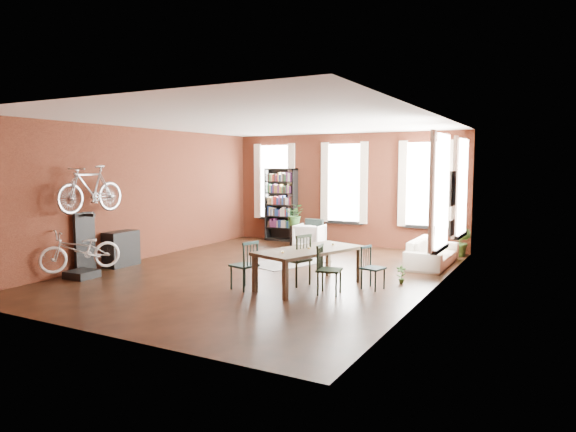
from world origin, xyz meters
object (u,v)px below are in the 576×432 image
Objects in this scene: bike_trainer at (82,274)px; console_table at (121,249)px; dining_table at (309,268)px; dining_chair_a at (244,265)px; dining_chair_d at (373,268)px; plant_stand at (297,236)px; cream_sofa at (432,248)px; white_armchair at (310,235)px; dining_chair_b at (296,259)px; dining_chair_c at (329,270)px; bicycle_floor at (80,231)px; bookshelf at (281,205)px.

console_table is (-0.24, 1.30, 0.32)m from bike_trainer.
dining_table is 1.23m from dining_chair_a.
dining_chair_d reaches higher than plant_stand.
cream_sofa is (2.54, 4.01, -0.04)m from dining_chair_a.
white_armchair is 5.02m from console_table.
dining_chair_b reaches higher than console_table.
dining_chair_d is at bearing -47.20° from plant_stand.
dining_chair_b is 1.11× the size of dining_chair_c.
dining_chair_a is 0.43× the size of cream_sofa.
console_table is at bearing 122.53° from bicycle_floor.
dining_chair_d is at bearing 37.95° from dining_table.
dining_chair_b reaches higher than cream_sofa.
dining_chair_d is 4.71m from white_armchair.
plant_stand is (-3.08, 4.66, -0.15)m from dining_chair_c.
dining_chair_a is 0.41× the size of bookshelf.
white_armchair is at bearing 54.32° from dining_chair_d.
plant_stand is at bearing 75.38° from cream_sofa.
dining_chair_b is at bearing 149.94° from cream_sofa.
dining_chair_d is 5.36m from plant_stand.
cream_sofa is 3.90× the size of bike_trainer.
bicycle_floor is at bearing 128.60° from cream_sofa.
plant_stand is 0.36× the size of bicycle_floor.
dining_chair_c is 1.66× the size of bike_trainer.
bike_trainer is at bearing -2.23° from bicycle_floor.
white_armchair is (-3.06, 3.59, -0.02)m from dining_chair_d.
dining_chair_b is at bearing -172.30° from dining_table.
dining_chair_a is 3.56m from bike_trainer.
console_table is at bearing 119.33° from cream_sofa.
white_armchair is at bearing -154.34° from dining_chair_a.
dining_chair_c is 1.11× the size of console_table.
console_table reaches higher than dining_table.
console_table is 5.05m from plant_stand.
bicycle_floor is (-4.14, -1.57, 0.47)m from dining_chair_b.
bookshelf is at bearing 142.43° from dining_table.
bicycle_floor is at bearing 93.57° from dining_chair_c.
bike_trainer is (-4.13, -1.58, -0.41)m from dining_chair_b.
bicycle_floor is at bearing -62.99° from dining_chair_a.
plant_stand is at bearing 71.94° from bike_trainer.
dining_chair_b is at bearing 43.41° from bicycle_floor.
dining_chair_a is at bearing -24.10° from dining_chair_b.
bicycle_floor reaches higher than dining_table.
dining_chair_c is 4.98m from white_armchair.
dining_table is at bearing 154.45° from cream_sofa.
dining_chair_b is at bearing 20.93° from bike_trainer.
bike_trainer is at bearing -79.64° from console_table.
cream_sofa reaches higher than dining_table.
bookshelf reaches higher than console_table.
dining_table is 2.17× the size of dining_chair_b.
dining_table is 4.43m from white_armchair.
dining_chair_c is 5.23m from console_table.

